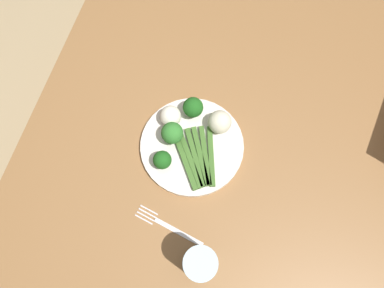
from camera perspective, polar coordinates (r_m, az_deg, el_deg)
ground_plane at (r=1.55m, az=1.80°, el=-8.12°), size 6.00×6.00×0.02m
dining_table at (r=0.93m, az=2.96°, el=-0.35°), size 1.36×0.90×0.72m
plate at (r=0.82m, az=-0.00°, el=-0.29°), size 0.25×0.25×0.01m
asparagus_bundle at (r=0.80m, az=0.98°, el=-2.24°), size 0.16×0.13×0.01m
broccoli_near_center at (r=0.79m, az=-3.32°, el=1.82°), size 0.05×0.05×0.06m
broccoli_back_right at (r=0.77m, az=-4.97°, el=-2.68°), size 0.04×0.04×0.05m
broccoli_left at (r=0.81m, az=0.17°, el=6.10°), size 0.05×0.05×0.06m
cauliflower_mid at (r=0.81m, az=4.64°, el=3.68°), size 0.06×0.06×0.06m
cauliflower_near_fork at (r=0.81m, az=-3.60°, el=4.67°), size 0.05×0.05×0.05m
fork at (r=0.79m, az=-3.92°, el=-13.58°), size 0.05×0.17×0.00m
water_glass at (r=0.72m, az=1.30°, el=-19.30°), size 0.07×0.07×0.13m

